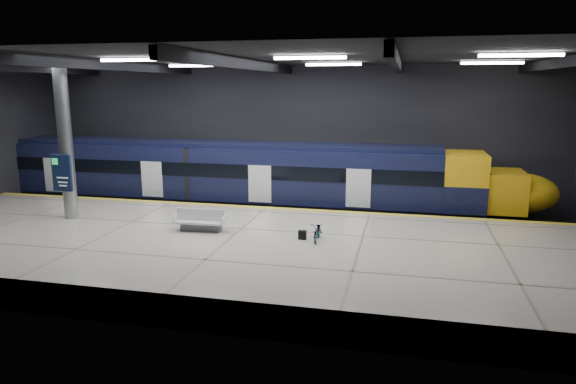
% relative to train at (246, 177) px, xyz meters
% --- Properties ---
extents(ground, '(30.00, 30.00, 0.00)m').
position_rel_train_xyz_m(ground, '(1.88, -5.50, -2.06)').
color(ground, black).
rests_on(ground, ground).
extents(room_shell, '(30.10, 16.10, 8.05)m').
position_rel_train_xyz_m(room_shell, '(1.88, -5.49, 3.66)').
color(room_shell, black).
rests_on(room_shell, ground).
extents(platform, '(30.00, 11.00, 1.10)m').
position_rel_train_xyz_m(platform, '(1.88, -8.00, -1.51)').
color(platform, beige).
rests_on(platform, ground).
extents(safety_strip, '(30.00, 0.40, 0.01)m').
position_rel_train_xyz_m(safety_strip, '(1.88, -2.75, -0.95)').
color(safety_strip, yellow).
rests_on(safety_strip, platform).
extents(rails, '(30.00, 1.52, 0.16)m').
position_rel_train_xyz_m(rails, '(1.88, 0.00, -1.98)').
color(rails, gray).
rests_on(rails, ground).
extents(train, '(29.40, 2.84, 3.79)m').
position_rel_train_xyz_m(train, '(0.00, 0.00, 0.00)').
color(train, black).
rests_on(train, ground).
extents(bench, '(2.11, 0.96, 0.92)m').
position_rel_train_xyz_m(bench, '(0.36, -7.17, -0.64)').
color(bench, '#595B60').
rests_on(bench, platform).
extents(bicycle, '(0.53, 1.42, 0.74)m').
position_rel_train_xyz_m(bicycle, '(5.24, -7.45, -0.59)').
color(bicycle, '#99999E').
rests_on(bicycle, platform).
extents(pannier_bag, '(0.31, 0.19, 0.35)m').
position_rel_train_xyz_m(pannier_bag, '(4.64, -7.45, -0.78)').
color(pannier_bag, black).
rests_on(pannier_bag, platform).
extents(info_column, '(0.90, 0.78, 6.90)m').
position_rel_train_xyz_m(info_column, '(-6.12, -6.52, 2.40)').
color(info_column, '#9EA0A5').
rests_on(info_column, platform).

